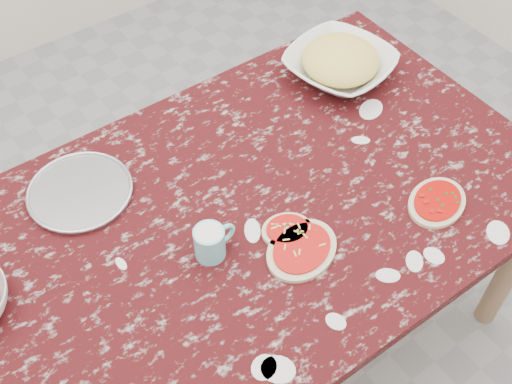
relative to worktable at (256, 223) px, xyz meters
The scene contains 8 objects.
ground 0.67m from the worktable, ahead, with size 4.00×4.00×0.00m, color gray.
worktable is the anchor object (origin of this frame).
pizza_tray 0.48m from the worktable, 140.08° to the left, with size 0.28×0.28×0.01m, color #B2B2B7.
cheese_bowl 0.60m from the worktable, 27.74° to the left, with size 0.32×0.32×0.08m, color white.
flour_mug 0.23m from the worktable, 161.02° to the right, with size 0.12×0.08×0.09m.
pizza_left 0.21m from the worktable, 88.69° to the right, with size 0.24×0.21×0.02m.
pizza_mid 0.15m from the worktable, 84.93° to the right, with size 0.16×0.15×0.02m.
pizza_right 0.49m from the worktable, 35.59° to the right, with size 0.22×0.19×0.02m.
Camera 1 is at (-0.61, -0.86, 2.07)m, focal length 44.71 mm.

